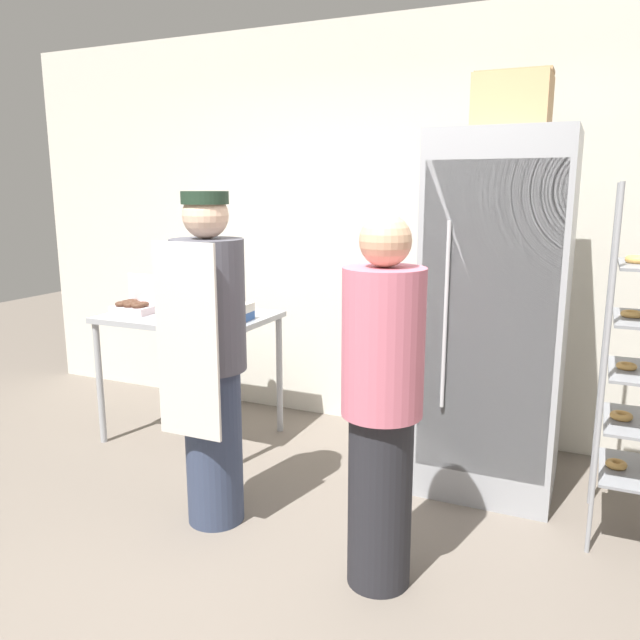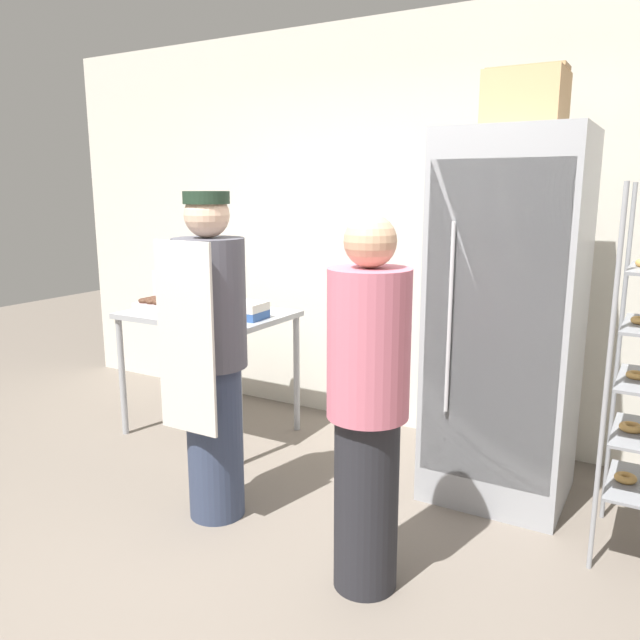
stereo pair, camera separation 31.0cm
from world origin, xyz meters
The scene contains 10 objects.
ground_plane centered at (0.00, 0.00, 0.00)m, with size 14.00×14.00×0.00m, color #6B6056.
back_wall centered at (0.00, 2.20, 1.40)m, with size 6.40×0.12×2.81m, color silver.
refrigerator centered at (0.74, 1.47, 1.00)m, with size 0.74×0.69×1.99m.
prep_counter centered at (-1.24, 1.36, 0.77)m, with size 1.09×0.75×0.87m.
donut_box centered at (-1.61, 1.27, 0.92)m, with size 0.27×0.21×0.25m.
blender_pitcher centered at (-1.16, 1.57, 0.99)m, with size 0.12×0.12×0.29m.
binder_stack centered at (-0.90, 1.32, 0.92)m, with size 0.29×0.22×0.11m.
cardboard_storage_box centered at (0.76, 1.53, 2.14)m, with size 0.39×0.34×0.30m.
person_baker centered at (-0.48, 0.48, 0.87)m, with size 0.36×0.37×1.68m.
person_customer centered at (0.46, 0.33, 0.81)m, with size 0.34×0.34×1.60m.
Camera 1 is at (1.23, -2.01, 1.69)m, focal length 35.00 mm.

